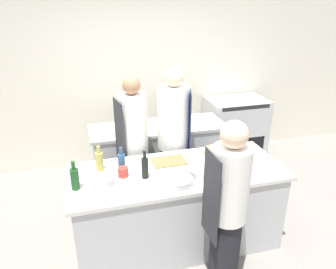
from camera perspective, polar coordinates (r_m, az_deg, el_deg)
ground_plane at (r=3.84m, az=1.46°, el=-17.87°), size 16.00×16.00×0.00m
wall_back at (r=5.09m, az=-5.42°, el=10.39°), size 8.00×0.06×2.80m
prep_counter at (r=3.57m, az=1.53°, el=-12.47°), size 2.17×0.88×0.89m
pass_counter at (r=4.60m, az=-1.68°, el=-3.62°), size 1.83×0.64×0.89m
oven_range at (r=5.50m, az=11.53°, el=1.09°), size 0.93×0.64×0.99m
chef_at_prep_near at (r=2.90m, az=10.32°, el=-12.83°), size 0.34×0.32×1.65m
chef_at_stove at (r=3.96m, az=0.99°, el=-1.20°), size 0.43×0.42×1.78m
chef_at_pass_far at (r=3.86m, az=-5.96°, el=-2.34°), size 0.36×0.35×1.72m
bottle_olive_oil at (r=3.16m, az=-4.04°, el=-5.71°), size 0.07×0.07×0.29m
bottle_vinegar at (r=3.09m, az=-15.93°, el=-7.33°), size 0.08×0.08×0.28m
bottle_wine at (r=3.43m, az=10.26°, el=-3.70°), size 0.08×0.08×0.27m
bottle_cooking_oil at (r=3.36m, az=-11.86°, el=-4.48°), size 0.08×0.08×0.26m
bottle_sauce at (r=3.29m, az=-8.10°, el=-4.76°), size 0.07×0.07×0.27m
bowl_mixing_large at (r=3.22m, az=5.78°, el=-6.61°), size 0.23×0.23×0.08m
bowl_prep_small at (r=3.08m, az=2.01°, el=-8.15°), size 0.25×0.25×0.07m
bowl_ceramic_blue at (r=3.68m, az=8.25°, el=-2.97°), size 0.26×0.26×0.05m
bowl_wooden_salad at (r=3.14m, az=-11.29°, el=-7.98°), size 0.20×0.20×0.06m
cup at (r=3.23m, az=-7.82°, el=-6.49°), size 0.10×0.10×0.09m
cutting_board at (r=3.49m, az=0.15°, el=-4.67°), size 0.35×0.25×0.01m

